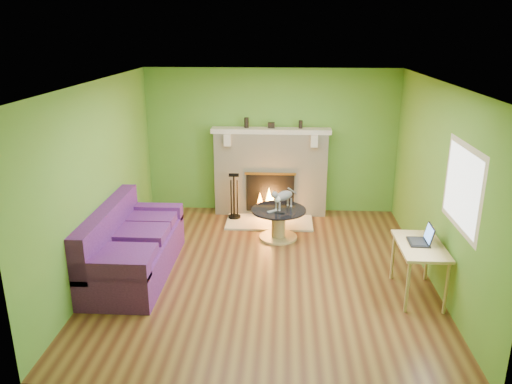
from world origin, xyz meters
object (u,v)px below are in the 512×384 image
Objects in this scene: sofa at (130,248)px; desk at (420,251)px; coffee_table at (278,221)px; cat at (284,198)px.

sofa is 2.25× the size of desk.
desk is (1.78, -1.72, 0.33)m from coffee_table.
coffee_table is at bearing 136.08° from desk.
coffee_table is 1.61× the size of cat.
sofa is 2.42m from coffee_table.
cat is at bearing 33.29° from sofa.
coffee_table is 2.50m from desk.
desk is 2.46m from cat.
desk is (3.81, -0.39, 0.24)m from sofa.
cat reaches higher than coffee_table.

